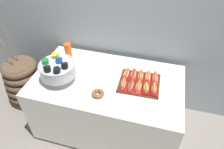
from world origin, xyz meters
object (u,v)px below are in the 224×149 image
at_px(donut, 98,94).
at_px(hot_dog_2, 138,87).
at_px(hot_dog_0, 123,84).
at_px(floor_vase, 25,83).
at_px(hot_dog_4, 154,89).
at_px(cup_stack, 68,51).
at_px(hot_dog_3, 146,88).
at_px(hot_dog_7, 140,76).
at_px(punch_bowl, 57,69).
at_px(buffet_table, 108,102).
at_px(serving_tray, 139,83).
at_px(hot_dog_5, 126,74).
at_px(hot_dog_8, 148,77).
at_px(hot_dog_9, 155,78).
at_px(hot_dog_1, 131,85).
at_px(hot_dog_6, 133,75).

bearing_deg(donut, hot_dog_2, 26.93).
distance_m(hot_dog_0, hot_dog_2, 0.15).
xyz_separation_m(floor_vase, hot_dog_4, (1.68, -0.17, 0.49)).
relative_size(hot_dog_4, donut, 1.31).
bearing_deg(hot_dog_2, cup_stack, 160.55).
bearing_deg(hot_dog_3, hot_dog_4, 2.17).
bearing_deg(hot_dog_2, hot_dog_3, 2.17).
height_order(hot_dog_3, donut, hot_dog_3).
distance_m(hot_dog_0, hot_dog_7, 0.22).
xyz_separation_m(floor_vase, hot_dog_3, (1.61, -0.17, 0.48)).
bearing_deg(floor_vase, punch_bowl, -19.79).
xyz_separation_m(buffet_table, serving_tray, (0.33, 0.03, 0.36)).
bearing_deg(punch_bowl, hot_dog_5, 20.96).
height_order(buffet_table, hot_dog_7, hot_dog_7).
bearing_deg(serving_tray, hot_dog_2, -87.83).
distance_m(hot_dog_8, hot_dog_9, 0.08).
distance_m(floor_vase, donut, 1.32).
height_order(hot_dog_5, hot_dog_9, same).
bearing_deg(hot_dog_1, hot_dog_3, 2.17).
bearing_deg(floor_vase, donut, -16.84).
relative_size(floor_vase, punch_bowl, 3.16).
bearing_deg(hot_dog_7, hot_dog_9, 2.17).
distance_m(hot_dog_2, cup_stack, 0.93).
distance_m(floor_vase, hot_dog_3, 1.69).
height_order(floor_vase, hot_dog_9, floor_vase).
height_order(hot_dog_5, donut, hot_dog_5).
bearing_deg(punch_bowl, hot_dog_1, 6.68).
relative_size(floor_vase, hot_dog_8, 6.46).
distance_m(hot_dog_2, donut, 0.40).
relative_size(floor_vase, serving_tray, 2.70).
xyz_separation_m(serving_tray, hot_dog_0, (-0.15, -0.09, 0.03)).
relative_size(serving_tray, punch_bowl, 1.17).
height_order(hot_dog_8, hot_dog_9, hot_dog_9).
relative_size(hot_dog_7, cup_stack, 0.89).
bearing_deg(hot_dog_6, hot_dog_1, -87.83).
bearing_deg(hot_dog_0, hot_dog_9, 30.98).
xyz_separation_m(hot_dog_4, cup_stack, (-1.03, 0.30, 0.06)).
height_order(floor_vase, hot_dog_4, floor_vase).
height_order(floor_vase, hot_dog_1, floor_vase).
xyz_separation_m(buffet_table, hot_dog_3, (0.41, -0.05, 0.39)).
bearing_deg(buffet_table, cup_stack, 154.82).
relative_size(hot_dog_5, hot_dog_9, 0.91).
xyz_separation_m(hot_dog_0, hot_dog_5, (-0.01, 0.16, -0.01)).
distance_m(hot_dog_7, hot_dog_8, 0.08).
xyz_separation_m(hot_dog_2, hot_dog_6, (-0.08, 0.16, -0.00)).
height_order(hot_dog_1, donut, hot_dog_1).
bearing_deg(hot_dog_7, hot_dog_1, -112.28).
relative_size(hot_dog_7, donut, 1.37).
relative_size(hot_dog_1, hot_dog_8, 1.05).
xyz_separation_m(hot_dog_4, hot_dog_9, (-0.01, 0.16, -0.00)).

